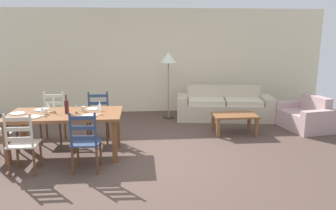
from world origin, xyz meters
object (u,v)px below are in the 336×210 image
at_px(wine_glass_near_left, 42,109).
at_px(wine_glass_far_right, 100,104).
at_px(coffee_cup_primary, 84,109).
at_px(armchair_upholstered, 305,117).
at_px(dining_chair_near_left, 23,143).
at_px(coffee_cup_secondary, 45,111).
at_px(dining_chair_far_left, 53,118).
at_px(couch, 224,107).
at_px(wine_glass_near_right, 98,108).
at_px(coffee_table, 235,117).
at_px(dining_chair_far_right, 98,117).
at_px(dining_table, 65,118).
at_px(dining_chair_near_right, 85,142).
at_px(wine_glass_far_left, 48,105).
at_px(wine_bottle, 67,107).
at_px(standing_lamp, 168,61).

height_order(wine_glass_near_left, wine_glass_far_right, same).
height_order(coffee_cup_primary, armchair_upholstered, coffee_cup_primary).
relative_size(dining_chair_near_left, coffee_cup_secondary, 10.67).
height_order(dining_chair_far_left, couch, dining_chair_far_left).
distance_m(wine_glass_near_right, armchair_upholstered, 4.60).
xyz_separation_m(coffee_cup_secondary, coffee_table, (3.55, 0.99, -0.44)).
bearing_deg(dining_chair_far_right, coffee_cup_secondary, -134.71).
distance_m(dining_chair_far_left, coffee_cup_secondary, 0.88).
bearing_deg(dining_table, dining_chair_near_left, -123.44).
bearing_deg(couch, dining_chair_near_left, -142.82).
bearing_deg(dining_chair_far_left, dining_chair_near_right, -60.20).
height_order(dining_chair_near_left, dining_chair_far_left, same).
relative_size(dining_table, coffee_cup_secondary, 21.11).
bearing_deg(coffee_cup_primary, coffee_table, 16.09).
relative_size(wine_glass_far_left, couch, 0.07).
height_order(wine_bottle, standing_lamp, standing_lamp).
xyz_separation_m(dining_chair_near_right, wine_glass_near_left, (-0.77, 0.59, 0.38)).
bearing_deg(dining_chair_far_right, coffee_table, 4.55).
xyz_separation_m(dining_chair_far_left, wine_glass_far_left, (0.10, -0.64, 0.38)).
bearing_deg(standing_lamp, wine_glass_far_left, -135.67).
bearing_deg(wine_glass_far_left, coffee_table, 13.06).
height_order(dining_chair_near_left, armchair_upholstered, dining_chair_near_left).
xyz_separation_m(dining_table, standing_lamp, (1.97, 2.35, 0.75)).
bearing_deg(wine_glass_near_left, wine_glass_near_right, 1.74).
distance_m(dining_chair_far_left, wine_glass_far_left, 0.75).
distance_m(wine_bottle, wine_glass_near_left, 0.39).
height_order(wine_glass_far_right, standing_lamp, standing_lamp).
bearing_deg(wine_glass_near_left, wine_bottle, 17.22).
bearing_deg(standing_lamp, wine_glass_near_right, -119.39).
relative_size(dining_chair_near_right, coffee_cup_secondary, 10.67).
height_order(dining_chair_near_right, wine_glass_far_right, dining_chair_near_right).
distance_m(wine_glass_far_right, coffee_cup_primary, 0.29).
xyz_separation_m(dining_chair_near_right, armchair_upholstered, (4.49, 1.94, -0.23)).
bearing_deg(wine_glass_near_left, dining_chair_near_left, -104.54).
xyz_separation_m(dining_chair_far_right, wine_glass_far_left, (-0.76, -0.60, 0.38)).
bearing_deg(wine_glass_near_right, coffee_table, 21.86).
bearing_deg(armchair_upholstered, dining_chair_near_right, -156.58).
height_order(wine_glass_near_left, armchair_upholstered, wine_glass_near_left).
xyz_separation_m(wine_glass_near_right, standing_lamp, (1.39, 2.47, 0.55)).
bearing_deg(wine_bottle, coffee_cup_primary, 27.50).
relative_size(wine_glass_far_left, coffee_cup_primary, 1.79).
distance_m(dining_chair_near_left, wine_glass_near_left, 0.71).
distance_m(dining_table, dining_chair_near_right, 0.88).
bearing_deg(dining_chair_near_right, coffee_cup_secondary, 137.59).
xyz_separation_m(dining_chair_far_left, coffee_cup_primary, (0.71, -0.67, 0.32)).
bearing_deg(wine_glass_near_right, coffee_cup_secondary, 175.08).
distance_m(dining_chair_far_right, couch, 3.22).
xyz_separation_m(dining_chair_near_right, wine_glass_near_right, (0.13, 0.61, 0.38)).
xyz_separation_m(wine_glass_far_right, standing_lamp, (1.40, 2.20, 0.55)).
relative_size(wine_glass_far_left, coffee_table, 0.18).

